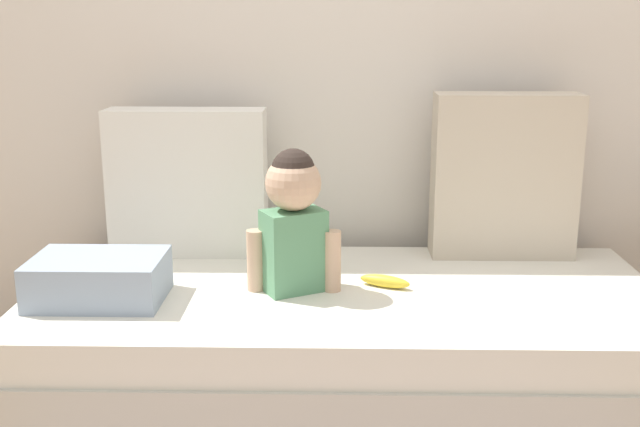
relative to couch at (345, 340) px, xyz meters
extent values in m
plane|color=#93704C|center=(0.00, 0.00, -0.18)|extent=(12.00, 12.00, 0.00)
cube|color=silver|center=(0.00, 0.61, 0.93)|extent=(5.29, 0.10, 2.22)
cube|color=beige|center=(0.00, 0.00, -0.06)|extent=(2.09, 0.96, 0.23)
cube|color=silver|center=(0.00, 0.00, 0.12)|extent=(2.03, 0.93, 0.13)
cube|color=silver|center=(-0.57, 0.38, 0.45)|extent=(0.57, 0.16, 0.53)
cube|color=#C1B29E|center=(0.57, 0.38, 0.48)|extent=(0.51, 0.16, 0.59)
cube|color=#568E66|center=(-0.17, -0.02, 0.31)|extent=(0.23, 0.20, 0.26)
sphere|color=tan|center=(-0.17, -0.02, 0.53)|extent=(0.18, 0.18, 0.18)
sphere|color=#2D231E|center=(-0.17, -0.02, 0.57)|extent=(0.14, 0.14, 0.14)
cylinder|color=tan|center=(-0.29, -0.02, 0.28)|extent=(0.06, 0.06, 0.20)
cylinder|color=tan|center=(-0.04, -0.02, 0.28)|extent=(0.06, 0.06, 0.20)
ellipsoid|color=yellow|center=(0.13, 0.02, 0.20)|extent=(0.17, 0.11, 0.04)
cube|color=#8E9EB2|center=(-0.76, -0.12, 0.25)|extent=(0.40, 0.28, 0.14)
camera|label=1|loc=(-0.03, -2.33, 1.03)|focal=42.79mm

